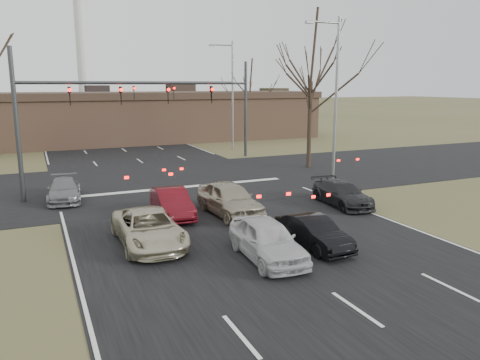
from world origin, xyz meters
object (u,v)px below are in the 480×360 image
object	(u,v)px
building	(130,117)
streetlight_right_far	(231,90)
mast_arm_far	(215,98)
streetlight_right_near	(334,93)
car_grey_ahead	(64,190)
car_white_sedan	(267,240)
car_red_ahead	(172,203)
mast_arm_near	(82,104)
car_silver_ahead	(230,199)
car_charcoal_sedan	(342,194)
car_silver_suv	(149,228)
car_black_hatch	(314,233)

from	to	relation	value
building	streetlight_right_far	size ratio (longest dim) A/B	4.24
mast_arm_far	streetlight_right_near	world-z (taller)	streetlight_right_near
building	car_grey_ahead	size ratio (longest dim) A/B	10.35
car_white_sedan	car_red_ahead	bearing A→B (deg)	106.50
streetlight_right_near	mast_arm_near	bearing A→B (deg)	167.95
mast_arm_far	car_silver_ahead	bearing A→B (deg)	-108.75
mast_arm_near	car_charcoal_sedan	distance (m)	14.57
mast_arm_near	streetlight_right_near	distance (m)	14.38
streetlight_right_near	car_silver_suv	distance (m)	15.14
mast_arm_near	streetlight_right_far	bearing A→B (deg)	43.89
car_charcoal_sedan	car_black_hatch	bearing A→B (deg)	-130.81
car_black_hatch	car_silver_ahead	bearing A→B (deg)	98.85
streetlight_right_far	car_red_ahead	bearing A→B (deg)	-119.81
building	streetlight_right_near	bearing A→B (deg)	-76.31
streetlight_right_far	car_red_ahead	xyz separation A→B (m)	(-11.41, -19.92, -4.92)
streetlight_right_far	car_black_hatch	bearing A→B (deg)	-106.29
car_silver_suv	car_grey_ahead	world-z (taller)	car_silver_suv
streetlight_right_near	streetlight_right_far	size ratio (longest dim) A/B	1.00
mast_arm_far	car_silver_suv	xyz separation A→B (m)	(-10.18, -19.39, -4.34)
car_black_hatch	streetlight_right_far	bearing A→B (deg)	70.73
mast_arm_far	car_white_sedan	world-z (taller)	mast_arm_far
car_white_sedan	car_charcoal_sedan	distance (m)	8.71
mast_arm_far	car_grey_ahead	bearing A→B (deg)	-140.38
car_white_sedan	car_grey_ahead	distance (m)	13.49
car_white_sedan	car_silver_ahead	world-z (taller)	car_silver_ahead
car_grey_ahead	car_silver_ahead	distance (m)	9.38
streetlight_right_near	car_silver_ahead	world-z (taller)	streetlight_right_near
streetlight_right_far	car_red_ahead	world-z (taller)	streetlight_right_far
streetlight_right_near	car_silver_ahead	size ratio (longest dim) A/B	2.16
building	car_silver_ahead	distance (m)	31.83
car_black_hatch	car_silver_ahead	distance (m)	5.62
car_white_sedan	car_black_hatch	bearing A→B (deg)	11.98
building	car_silver_ahead	bearing A→B (deg)	-92.71
car_silver_suv	car_silver_ahead	xyz separation A→B (m)	(4.50, 2.65, 0.12)
car_white_sedan	car_charcoal_sedan	size ratio (longest dim) A/B	1.01
mast_arm_far	car_black_hatch	xyz separation A→B (m)	(-4.53, -22.24, -4.42)
streetlight_right_near	car_grey_ahead	bearing A→B (deg)	170.73
car_white_sedan	car_charcoal_sedan	bearing A→B (deg)	39.54
streetlight_right_far	car_silver_ahead	distance (m)	23.04
car_silver_suv	car_red_ahead	world-z (taller)	car_silver_suv
car_charcoal_sedan	streetlight_right_far	bearing A→B (deg)	86.74
streetlight_right_far	car_silver_ahead	size ratio (longest dim) A/B	2.16
streetlight_right_far	car_white_sedan	distance (m)	28.75
building	mast_arm_far	distance (m)	15.75
building	car_white_sedan	distance (m)	37.71
streetlight_right_near	car_red_ahead	distance (m)	12.32
car_white_sedan	car_silver_suv	bearing A→B (deg)	140.72
mast_arm_near	car_silver_suv	bearing A→B (deg)	-82.54
car_black_hatch	streetlight_right_near	bearing A→B (deg)	49.22
car_charcoal_sedan	car_silver_ahead	distance (m)	6.04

